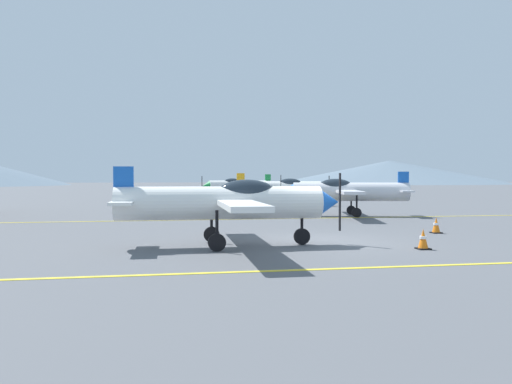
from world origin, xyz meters
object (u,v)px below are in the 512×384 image
airplane_mid (346,191)px  airplane_far (283,188)px  traffic_cone_front (436,225)px  airplane_near (229,202)px  traffic_cone_side (423,239)px  airplane_back (238,185)px

airplane_mid → airplane_far: (-1.23, 9.67, 0.00)m
airplane_far → traffic_cone_front: 18.15m
airplane_near → traffic_cone_side: 5.76m
airplane_near → airplane_mid: same height
airplane_near → airplane_back: size_ratio=1.00×
airplane_mid → airplane_far: 9.75m
airplane_mid → airplane_back: size_ratio=1.00×
airplane_mid → traffic_cone_side: airplane_mid is taller
airplane_back → traffic_cone_front: (3.49, -28.76, -1.06)m
traffic_cone_side → airplane_far: bearing=87.7°
airplane_near → airplane_far: 21.16m
airplane_mid → airplane_near: bearing=-125.6°
airplane_near → traffic_cone_side: bearing=-16.1°
traffic_cone_front → airplane_far: bearing=95.3°
airplane_mid → traffic_cone_front: bearing=-86.9°
airplane_far → traffic_cone_side: 21.81m
traffic_cone_side → airplane_back: bearing=91.6°
airplane_near → airplane_back: 31.24m
airplane_mid → traffic_cone_front: airplane_mid is taller
airplane_near → airplane_mid: 12.95m
traffic_cone_front → airplane_near: bearing=-164.9°
airplane_back → traffic_cone_side: bearing=-88.4°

